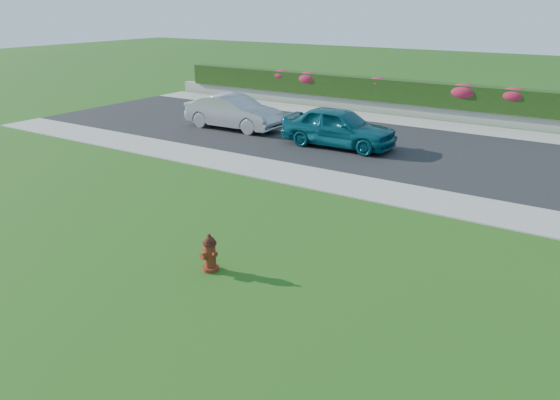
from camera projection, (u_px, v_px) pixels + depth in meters
The scene contains 14 objects.
ground at pixel (159, 335), 9.25m from camera, with size 120.00×120.00×0.00m, color black.
street_far at pixel (314, 136), 22.82m from camera, with size 26.00×8.00×0.04m, color black.
sidewalk_far at pixel (220, 160), 19.41m from camera, with size 24.00×2.00×0.04m, color gray.
sidewalk_beyond at pixel (446, 126), 24.70m from camera, with size 34.00×2.00×0.04m, color gray.
retaining_wall at pixel (456, 115), 25.78m from camera, with size 34.00×0.40×0.60m, color gray.
hedge at pixel (459, 96), 25.57m from camera, with size 32.00×0.90×1.10m, color black.
fire_hydrant at pixel (210, 253), 11.35m from camera, with size 0.43×0.40×0.82m.
sedan_teal at pixel (339, 127), 20.91m from camera, with size 1.79×4.45×1.52m, color #0C4D5D.
sedan_silver at pixel (234, 112), 23.92m from camera, with size 1.55×4.45×1.47m, color #96989D.
flower_clump_a at pixel (282, 75), 30.46m from camera, with size 1.21×0.78×0.60m, color #BF2046.
flower_clump_b at pixel (309, 78), 29.56m from camera, with size 1.41×0.91×0.70m, color #BF2046.
flower_clump_c at pixel (378, 83), 27.48m from camera, with size 1.11×0.71×0.55m, color #BF2046.
flower_clump_d at pixel (464, 92), 25.28m from camera, with size 1.50×0.97×0.75m, color #BF2046.
flower_clump_e at pixel (514, 95), 24.14m from camera, with size 1.37×0.88×0.69m, color #BF2046.
Camera 1 is at (6.05, -5.49, 5.31)m, focal length 35.00 mm.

